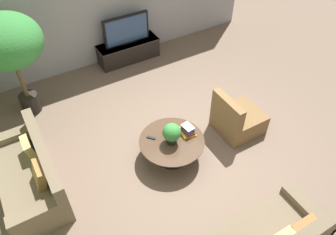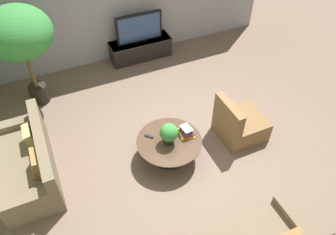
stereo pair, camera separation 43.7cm
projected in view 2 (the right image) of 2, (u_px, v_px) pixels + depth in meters
The scene contains 10 objects.
ground_plane at pixel (180, 144), 6.02m from camera, with size 24.00×24.00×0.00m, color brown.
media_console at pixel (140, 49), 7.87m from camera, with size 1.47×0.50×0.47m.
television at pixel (139, 28), 7.48m from camera, with size 1.09×0.13×0.67m.
coffee_table at pixel (169, 145), 5.61m from camera, with size 1.12×1.12×0.41m.
couch_by_wall at pixel (29, 164), 5.33m from camera, with size 0.84×1.85×0.84m.
armchair_wicker at pixel (239, 125), 5.99m from camera, with size 0.80×0.76×0.86m.
potted_palm_tall at pixel (18, 35), 5.81m from camera, with size 1.24×1.24×2.07m.
potted_plant_tabletop at pixel (169, 133), 5.36m from camera, with size 0.31×0.31×0.39m.
book_stack at pixel (186, 132), 5.59m from camera, with size 0.28×0.31×0.16m.
remote_black at pixel (149, 136), 5.59m from camera, with size 0.04×0.16×0.02m, color black.
Camera 2 is at (-1.83, -3.53, 4.55)m, focal length 35.00 mm.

